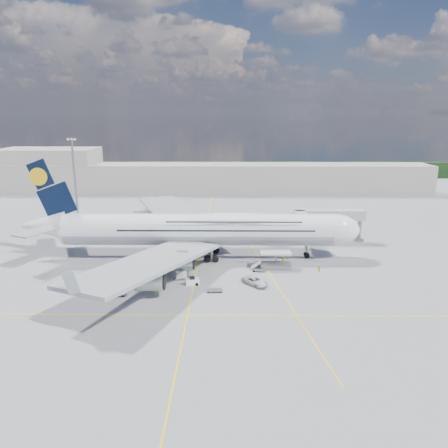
{
  "coord_description": "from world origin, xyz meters",
  "views": [
    {
      "loc": [
        6.79,
        -86.53,
        32.72
      ],
      "look_at": [
        5.82,
        8.0,
        8.56
      ],
      "focal_mm": 35.0,
      "sensor_mm": 36.0,
      "label": 1
    }
  ],
  "objects_px": {
    "dolly_back": "(121,285)",
    "crew_nose": "(305,247)",
    "airliner": "(200,229)",
    "catering_truck_inner": "(180,224)",
    "cone_wing_left_outer": "(156,233)",
    "service_van": "(255,281)",
    "cone_wing_right_inner": "(189,278)",
    "cargo_loader": "(275,263)",
    "light_mast": "(75,179)",
    "dolly_row_a": "(134,278)",
    "cone_wing_right_outer": "(129,287)",
    "crew_tug": "(156,291)",
    "catering_truck_outer": "(146,217)",
    "crew_wing": "(145,284)",
    "dolly_nose_far": "(214,290)",
    "crew_loader": "(319,269)",
    "crew_van": "(283,261)",
    "dolly_row_b": "(118,294)",
    "jet_bridge": "(319,218)",
    "baggage_tug": "(192,281)",
    "cone_wing_left_inner": "(194,243)",
    "cone_nose": "(318,266)",
    "dolly_nose_near": "(259,270)",
    "cone_tail": "(52,260)",
    "dolly_row_c": "(181,275)"
  },
  "relations": [
    {
      "from": "dolly_row_b",
      "to": "dolly_row_c",
      "type": "bearing_deg",
      "value": 35.9
    },
    {
      "from": "airliner",
      "to": "dolly_row_b",
      "type": "bearing_deg",
      "value": -122.26
    },
    {
      "from": "dolly_back",
      "to": "crew_nose",
      "type": "distance_m",
      "value": 46.1
    },
    {
      "from": "crew_wing",
      "to": "airliner",
      "type": "bearing_deg",
      "value": -37.61
    },
    {
      "from": "jet_bridge",
      "to": "cone_wing_left_outer",
      "type": "distance_m",
      "value": 44.52
    },
    {
      "from": "jet_bridge",
      "to": "cone_wing_left_outer",
      "type": "relative_size",
      "value": 38.84
    },
    {
      "from": "catering_truck_outer",
      "to": "crew_wing",
      "type": "xyz_separation_m",
      "value": [
        8.97,
        -50.0,
        -1.09
      ]
    },
    {
      "from": "crew_wing",
      "to": "cone_nose",
      "type": "bearing_deg",
      "value": -82.11
    },
    {
      "from": "light_mast",
      "to": "service_van",
      "type": "height_order",
      "value": "light_mast"
    },
    {
      "from": "cone_nose",
      "to": "dolly_nose_near",
      "type": "bearing_deg",
      "value": -169.47
    },
    {
      "from": "dolly_nose_far",
      "to": "crew_wing",
      "type": "distance_m",
      "value": 13.45
    },
    {
      "from": "crew_nose",
      "to": "cargo_loader",
      "type": "bearing_deg",
      "value": -172.4
    },
    {
      "from": "cargo_loader",
      "to": "light_mast",
      "type": "bearing_deg",
      "value": 143.46
    },
    {
      "from": "cargo_loader",
      "to": "dolly_nose_far",
      "type": "xyz_separation_m",
      "value": [
        -12.63,
        -12.98,
        -0.92
      ]
    },
    {
      "from": "dolly_back",
      "to": "crew_wing",
      "type": "bearing_deg",
      "value": -30.58
    },
    {
      "from": "catering_truck_inner",
      "to": "crew_tug",
      "type": "relative_size",
      "value": 4.35
    },
    {
      "from": "cone_wing_left_outer",
      "to": "service_van",
      "type": "bearing_deg",
      "value": -55.52
    },
    {
      "from": "light_mast",
      "to": "catering_truck_inner",
      "type": "height_order",
      "value": "light_mast"
    },
    {
      "from": "dolly_row_c",
      "to": "dolly_nose_far",
      "type": "relative_size",
      "value": 1.1
    },
    {
      "from": "dolly_back",
      "to": "crew_tug",
      "type": "xyz_separation_m",
      "value": [
        7.41,
        -4.09,
        0.52
      ]
    },
    {
      "from": "dolly_row_a",
      "to": "cone_tail",
      "type": "xyz_separation_m",
      "value": [
        -21.48,
        13.0,
        -0.85
      ]
    },
    {
      "from": "cone_wing_left_outer",
      "to": "cone_wing_right_outer",
      "type": "distance_m",
      "value": 38.77
    },
    {
      "from": "crew_van",
      "to": "baggage_tug",
      "type": "bearing_deg",
      "value": 82.97
    },
    {
      "from": "dolly_nose_far",
      "to": "service_van",
      "type": "distance_m",
      "value": 8.59
    },
    {
      "from": "light_mast",
      "to": "dolly_row_b",
      "type": "bearing_deg",
      "value": -65.17
    },
    {
      "from": "cone_wing_right_outer",
      "to": "cone_wing_left_outer",
      "type": "bearing_deg",
      "value": 91.32
    },
    {
      "from": "jet_bridge",
      "to": "crew_nose",
      "type": "distance_m",
      "value": 8.88
    },
    {
      "from": "cone_wing_right_inner",
      "to": "cone_wing_left_outer",
      "type": "bearing_deg",
      "value": 109.58
    },
    {
      "from": "jet_bridge",
      "to": "crew_tug",
      "type": "bearing_deg",
      "value": -138.15
    },
    {
      "from": "dolly_nose_far",
      "to": "catering_truck_outer",
      "type": "xyz_separation_m",
      "value": [
        -22.34,
        51.45,
        1.68
      ]
    },
    {
      "from": "catering_truck_outer",
      "to": "crew_van",
      "type": "height_order",
      "value": "catering_truck_outer"
    },
    {
      "from": "crew_wing",
      "to": "cone_wing_left_inner",
      "type": "bearing_deg",
      "value": -24.95
    },
    {
      "from": "dolly_row_c",
      "to": "cone_tail",
      "type": "distance_m",
      "value": 32.4
    },
    {
      "from": "catering_truck_inner",
      "to": "crew_van",
      "type": "xyz_separation_m",
      "value": [
        25.79,
        -28.34,
        -0.97
      ]
    },
    {
      "from": "jet_bridge",
      "to": "dolly_row_a",
      "type": "bearing_deg",
      "value": -147.15
    },
    {
      "from": "service_van",
      "to": "dolly_back",
      "type": "bearing_deg",
      "value": 140.37
    },
    {
      "from": "cone_wing_right_inner",
      "to": "service_van",
      "type": "bearing_deg",
      "value": -11.83
    },
    {
      "from": "crew_wing",
      "to": "crew_nose",
      "type": "bearing_deg",
      "value": -65.7
    },
    {
      "from": "crew_nose",
      "to": "cone_wing_left_inner",
      "type": "xyz_separation_m",
      "value": [
        -27.58,
        4.34,
        -0.58
      ]
    },
    {
      "from": "dolly_row_a",
      "to": "dolly_back",
      "type": "xyz_separation_m",
      "value": [
        -2.11,
        -1.59,
        -0.79
      ]
    },
    {
      "from": "dolly_row_a",
      "to": "crew_loader",
      "type": "bearing_deg",
      "value": 23.67
    },
    {
      "from": "catering_truck_inner",
      "to": "dolly_nose_far",
      "type": "bearing_deg",
      "value": -63.2
    },
    {
      "from": "crew_wing",
      "to": "dolly_row_a",
      "type": "bearing_deg",
      "value": 35.32
    },
    {
      "from": "dolly_back",
      "to": "crew_tug",
      "type": "height_order",
      "value": "crew_tug"
    },
    {
      "from": "dolly_back",
      "to": "cone_wing_left_outer",
      "type": "distance_m",
      "value": 37.76
    },
    {
      "from": "crew_loader",
      "to": "cone_tail",
      "type": "distance_m",
      "value": 59.65
    },
    {
      "from": "dolly_row_a",
      "to": "cone_wing_right_outer",
      "type": "bearing_deg",
      "value": -84.97
    },
    {
      "from": "airliner",
      "to": "catering_truck_inner",
      "type": "height_order",
      "value": "airliner"
    },
    {
      "from": "dolly_back",
      "to": "light_mast",
      "type": "bearing_deg",
      "value": 97.81
    },
    {
      "from": "cone_wing_left_outer",
      "to": "cone_wing_right_outer",
      "type": "relative_size",
      "value": 0.91
    }
  ]
}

